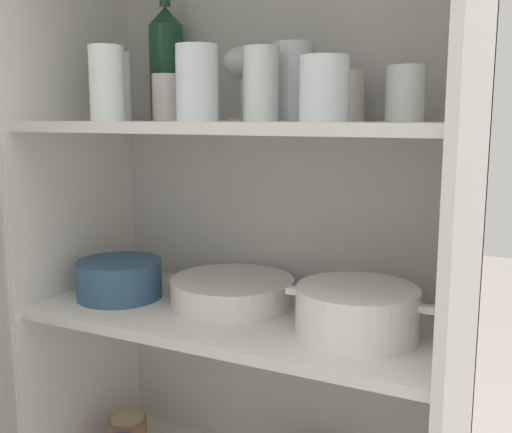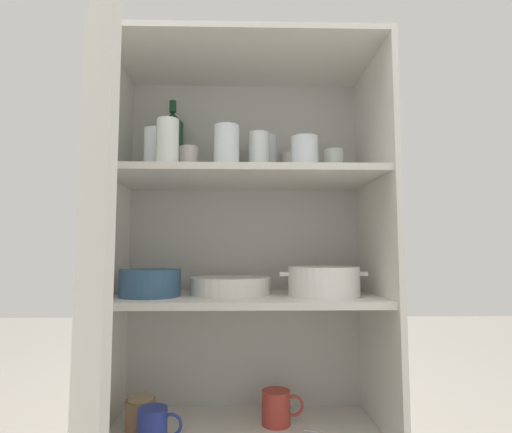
{
  "view_description": "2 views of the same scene",
  "coord_description": "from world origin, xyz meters",
  "px_view_note": "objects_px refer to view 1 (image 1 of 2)",
  "views": [
    {
      "loc": [
        0.54,
        -0.82,
        1.06
      ],
      "look_at": [
        0.02,
        0.22,
        0.87
      ],
      "focal_mm": 42.0,
      "sensor_mm": 36.0,
      "label": 1
    },
    {
      "loc": [
        0.01,
        -1.06,
        0.81
      ],
      "look_at": [
        0.04,
        0.24,
        0.93
      ],
      "focal_mm": 28.0,
      "sensor_mm": 36.0,
      "label": 2
    }
  ],
  "objects_px": {
    "wine_bottle": "(166,63)",
    "plate_stack_white": "(232,291)",
    "casserole_dish": "(357,311)",
    "mixing_bowl_large": "(119,277)"
  },
  "relations": [
    {
      "from": "plate_stack_white",
      "to": "casserole_dish",
      "type": "distance_m",
      "value": 0.29
    },
    {
      "from": "wine_bottle",
      "to": "plate_stack_white",
      "type": "distance_m",
      "value": 0.53
    },
    {
      "from": "wine_bottle",
      "to": "plate_stack_white",
      "type": "height_order",
      "value": "wine_bottle"
    },
    {
      "from": "mixing_bowl_large",
      "to": "plate_stack_white",
      "type": "bearing_deg",
      "value": 16.31
    },
    {
      "from": "mixing_bowl_large",
      "to": "casserole_dish",
      "type": "distance_m",
      "value": 0.53
    },
    {
      "from": "mixing_bowl_large",
      "to": "casserole_dish",
      "type": "xyz_separation_m",
      "value": [
        0.53,
        0.01,
        0.0
      ]
    },
    {
      "from": "wine_bottle",
      "to": "mixing_bowl_large",
      "type": "distance_m",
      "value": 0.48
    },
    {
      "from": "wine_bottle",
      "to": "plate_stack_white",
      "type": "xyz_separation_m",
      "value": [
        0.21,
        -0.08,
        -0.47
      ]
    },
    {
      "from": "wine_bottle",
      "to": "mixing_bowl_large",
      "type": "bearing_deg",
      "value": -100.75
    },
    {
      "from": "wine_bottle",
      "to": "mixing_bowl_large",
      "type": "relative_size",
      "value": 1.59
    }
  ]
}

